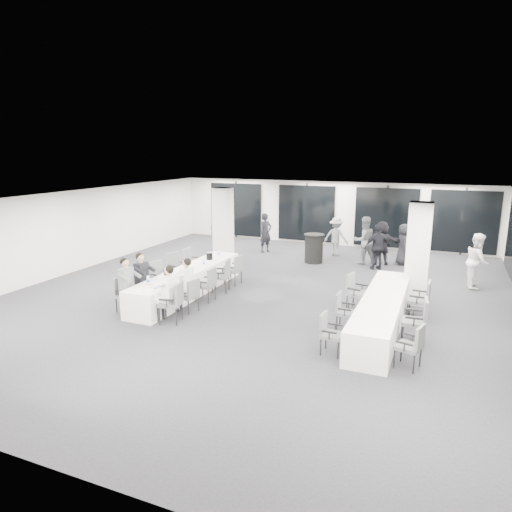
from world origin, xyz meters
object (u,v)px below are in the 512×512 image
(cocktail_table, at_px, (314,248))
(chair_main_left_near, at_px, (124,292))
(banquet_table_side, at_px, (382,312))
(chair_main_left_second, at_px, (139,285))
(chair_main_right_mid, at_px, (208,283))
(standing_guest_f, at_px, (382,240))
(standing_guest_c, at_px, (336,234))
(chair_main_left_fourth, at_px, (177,267))
(chair_main_right_second, at_px, (190,294))
(banquet_table_main, at_px, (188,282))
(chair_main_left_mid, at_px, (160,275))
(standing_guest_g, at_px, (217,225))
(chair_main_right_fourth, at_px, (223,274))
(chair_side_left_near, at_px, (329,331))
(chair_main_right_near, at_px, (174,300))
(ice_bucket_near, at_px, (168,273))
(standing_guest_a, at_px, (266,230))
(standing_guest_d, at_px, (378,244))
(chair_side_left_mid, at_px, (343,309))
(chair_main_right_far, at_px, (235,268))
(chair_side_right_mid, at_px, (418,318))
(chair_side_right_far, at_px, (422,297))
(chair_main_left_far, at_px, (191,261))
(chair_side_left_far, at_px, (355,289))
(chair_side_right_near, at_px, (413,344))
(standing_guest_b, at_px, (364,237))
(standing_guest_e, at_px, (404,242))
(standing_guest_h, at_px, (478,257))
(ice_bucket_far, at_px, (209,256))

(cocktail_table, relative_size, chair_main_left_near, 1.18)
(banquet_table_side, height_order, chair_main_left_second, chair_main_left_second)
(chair_main_right_mid, xyz_separation_m, standing_guest_f, (3.87, 6.19, 0.39))
(standing_guest_c, bearing_deg, chair_main_left_fourth, 65.98)
(chair_main_right_second, bearing_deg, banquet_table_main, 45.55)
(chair_main_left_mid, relative_size, standing_guest_g, 0.49)
(chair_main_left_near, relative_size, chair_main_right_fourth, 0.93)
(chair_side_left_near, relative_size, standing_guest_c, 0.50)
(chair_main_right_near, bearing_deg, ice_bucket_near, 25.19)
(standing_guest_a, xyz_separation_m, standing_guest_d, (4.68, -1.15, 0.01))
(chair_main_right_second, bearing_deg, standing_guest_a, 19.08)
(chair_main_right_second, distance_m, chair_side_left_mid, 3.94)
(chair_side_left_near, relative_size, standing_guest_d, 0.47)
(chair_main_left_second, xyz_separation_m, ice_bucket_near, (0.75, 0.29, 0.34))
(chair_main_right_second, height_order, standing_guest_f, standing_guest_f)
(standing_guest_a, distance_m, standing_guest_d, 4.82)
(chair_main_right_far, bearing_deg, chair_side_right_mid, -108.38)
(chair_side_right_far, bearing_deg, chair_main_right_far, 83.43)
(chair_main_left_far, height_order, chair_side_left_far, chair_main_left_far)
(chair_side_right_near, xyz_separation_m, standing_guest_b, (-2.31, 8.15, 0.49))
(chair_main_left_fourth, xyz_separation_m, chair_side_left_mid, (5.58, -1.62, -0.09))
(ice_bucket_near, bearing_deg, chair_main_right_fourth, 59.14)
(chair_side_left_mid, height_order, standing_guest_b, standing_guest_b)
(chair_main_left_near, height_order, chair_side_right_far, chair_side_right_far)
(chair_side_right_mid, height_order, standing_guest_f, standing_guest_f)
(chair_main_right_fourth, bearing_deg, chair_main_left_second, 124.30)
(standing_guest_d, bearing_deg, chair_main_left_second, 18.53)
(chair_main_right_second, bearing_deg, standing_guest_e, -19.13)
(chair_side_left_near, height_order, standing_guest_h, standing_guest_h)
(chair_main_right_far, xyz_separation_m, chair_side_right_near, (5.57, -3.84, -0.02))
(chair_main_right_second, bearing_deg, chair_main_left_far, 42.95)
(chair_side_right_near, relative_size, standing_guest_e, 0.52)
(banquet_table_main, bearing_deg, chair_side_right_mid, -9.58)
(banquet_table_main, height_order, chair_main_right_mid, chair_main_right_mid)
(standing_guest_f, relative_size, standing_guest_g, 0.94)
(ice_bucket_far, bearing_deg, banquet_table_side, -17.81)
(chair_side_right_far, bearing_deg, chair_main_right_mid, 101.55)
(chair_main_right_second, distance_m, standing_guest_f, 8.14)
(chair_main_left_near, bearing_deg, chair_main_left_mid, -179.52)
(chair_side_right_far, bearing_deg, standing_guest_e, 12.84)
(chair_main_right_far, relative_size, standing_guest_d, 0.50)
(chair_main_left_second, distance_m, standing_guest_e, 9.66)
(standing_guest_f, bearing_deg, banquet_table_main, 38.16)
(chair_main_right_second, bearing_deg, chair_main_right_fourth, 12.57)
(banquet_table_side, xyz_separation_m, chair_main_right_fourth, (-4.74, 1.06, 0.19))
(banquet_table_side, bearing_deg, ice_bucket_near, -175.35)
(chair_main_left_far, distance_m, standing_guest_d, 6.53)
(chair_main_left_far, relative_size, chair_main_right_far, 1.07)
(chair_main_left_second, xyz_separation_m, chair_main_right_second, (1.66, -0.09, -0.03))
(banquet_table_side, distance_m, chair_main_right_second, 4.82)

